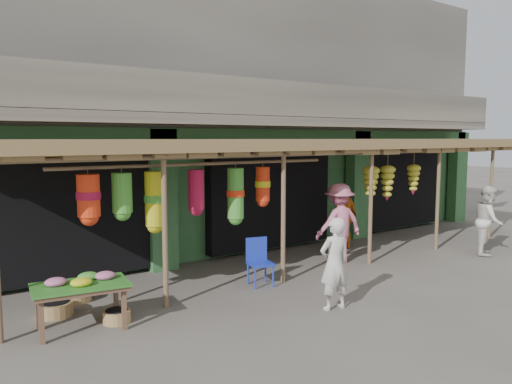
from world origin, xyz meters
TOP-DOWN VIEW (x-y plane):
  - ground at (0.00, 0.00)m, footprint 80.00×80.00m
  - building at (-0.00, 4.87)m, footprint 16.40×6.80m
  - awning at (-0.16, 0.80)m, footprint 14.00×2.70m
  - flower_table at (-5.42, -0.36)m, footprint 1.45×0.98m
  - blue_chair at (-1.98, -0.06)m, footprint 0.52×0.53m
  - basket_left at (-5.12, 1.00)m, footprint 0.66×0.66m
  - basket_mid at (-5.61, 0.49)m, footprint 0.59×0.59m
  - basket_right at (-4.92, -0.39)m, footprint 0.47×0.47m
  - person_front at (-1.79, -1.90)m, footprint 0.60×0.43m
  - person_right at (4.00, -1.28)m, footprint 1.02×0.96m
  - person_vendor at (1.65, 1.20)m, footprint 1.03×0.59m
  - person_shopper at (0.50, 0.27)m, footprint 1.26×0.85m

SIDE VIEW (x-z plane):
  - ground at x=0.00m, z-range 0.00..0.00m
  - basket_right at x=-4.92m, z-range 0.00..0.19m
  - basket_left at x=-5.12m, z-range 0.00..0.21m
  - basket_mid at x=-5.61m, z-range 0.00..0.22m
  - blue_chair at x=-1.98m, z-range 0.05..0.96m
  - flower_table at x=-5.42m, z-range 0.25..1.06m
  - person_front at x=-1.79m, z-range 0.00..1.53m
  - person_vendor at x=1.65m, z-range 0.00..1.65m
  - person_right at x=4.00m, z-range 0.00..1.68m
  - person_shopper at x=0.50m, z-range 0.00..1.80m
  - awning at x=-0.16m, z-range 1.18..3.97m
  - building at x=0.00m, z-range -0.13..6.87m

